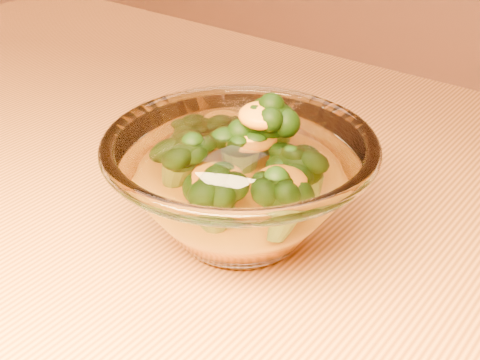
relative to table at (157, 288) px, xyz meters
name	(u,v)px	position (x,y,z in m)	size (l,w,h in m)	color
table	(157,288)	(0.00, 0.00, 0.00)	(1.20, 0.80, 0.75)	#D0873E
glass_bowl	(240,185)	(0.09, 0.00, 0.15)	(0.20, 0.20, 0.09)	white
cheese_sauce	(240,206)	(0.09, 0.00, 0.13)	(0.12, 0.12, 0.03)	#FFA115
broccoli_heap	(243,161)	(0.09, 0.01, 0.16)	(0.15, 0.12, 0.08)	black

